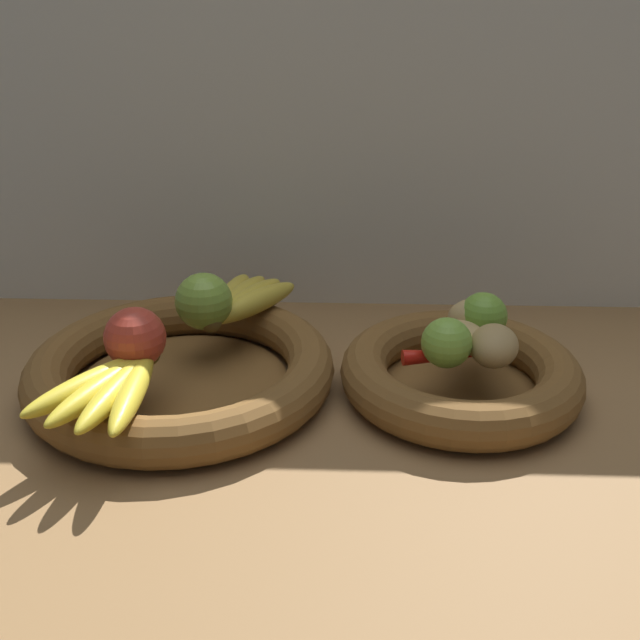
{
  "coord_description": "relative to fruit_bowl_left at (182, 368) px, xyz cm",
  "views": [
    {
      "loc": [
        0.72,
        -82.12,
        48.29
      ],
      "look_at": [
        -2.21,
        0.41,
        9.93
      ],
      "focal_mm": 41.31,
      "sensor_mm": 36.0,
      "label": 1
    }
  ],
  "objects": [
    {
      "name": "fruit_bowl_right",
      "position": [
        35.59,
        -0.0,
        0.02
      ],
      "size": [
        30.46,
        30.46,
        5.93
      ],
      "color": "brown",
      "rests_on": "ground_plane"
    },
    {
      "name": "banana_bunch_front",
      "position": [
        -4.86,
        -12.88,
        4.55
      ],
      "size": [
        13.02,
        18.7,
        2.8
      ],
      "color": "yellow",
      "rests_on": "fruit_bowl_left"
    },
    {
      "name": "chili_pepper",
      "position": [
        34.97,
        -2.87,
        4.13
      ],
      "size": [
        14.48,
        4.12,
        1.96
      ],
      "primitive_type": "cone",
      "rotation": [
        0.0,
        1.57,
        0.15
      ],
      "color": "red",
      "rests_on": "fruit_bowl_right"
    },
    {
      "name": "potato_small",
      "position": [
        38.78,
        -3.19,
        5.58
      ],
      "size": [
        7.53,
        8.65,
        4.86
      ],
      "primitive_type": "ellipsoid",
      "rotation": [
        0.0,
        0.0,
        1.32
      ],
      "color": "#A38451",
      "rests_on": "fruit_bowl_right"
    },
    {
      "name": "banana_bunch_back",
      "position": [
        6.4,
        11.28,
        4.76
      ],
      "size": [
        12.81,
        17.82,
        3.22
      ],
      "color": "gold",
      "rests_on": "fruit_bowl_left"
    },
    {
      "name": "ground_plane",
      "position": [
        20.01,
        -0.41,
        -4.28
      ],
      "size": [
        140.0,
        90.0,
        3.0
      ],
      "primitive_type": "cube",
      "color": "olive"
    },
    {
      "name": "lime_far",
      "position": [
        38.59,
        3.86,
        6.24
      ],
      "size": [
        6.19,
        6.19,
        6.19
      ],
      "primitive_type": "sphere",
      "color": "#6B9E33",
      "rests_on": "fruit_bowl_right"
    },
    {
      "name": "lime_near",
      "position": [
        33.01,
        -3.86,
        6.2
      ],
      "size": [
        6.11,
        6.11,
        6.11
      ],
      "primitive_type": "sphere",
      "color": "#7AAD3D",
      "rests_on": "fruit_bowl_right"
    },
    {
      "name": "apple_red_front",
      "position": [
        -4.02,
        -5.05,
        6.83
      ],
      "size": [
        7.36,
        7.36,
        7.36
      ],
      "primitive_type": "sphere",
      "color": "#B73828",
      "rests_on": "fruit_bowl_left"
    },
    {
      "name": "apple_green_back",
      "position": [
        2.26,
        5.76,
        6.95
      ],
      "size": [
        7.59,
        7.59,
        7.59
      ],
      "primitive_type": "sphere",
      "color": "#7AA338",
      "rests_on": "fruit_bowl_left"
    },
    {
      "name": "back_wall",
      "position": [
        20.01,
        29.59,
        24.72
      ],
      "size": [
        140.0,
        3.0,
        55.0
      ],
      "color": "silver",
      "rests_on": "ground_plane"
    },
    {
      "name": "fruit_bowl_left",
      "position": [
        0.0,
        0.0,
        0.0
      ],
      "size": [
        39.3,
        39.3,
        5.93
      ],
      "color": "brown",
      "rests_on": "ground_plane"
    },
    {
      "name": "potato_back",
      "position": [
        37.58,
        4.38,
        5.72
      ],
      "size": [
        7.62,
        5.99,
        5.15
      ],
      "primitive_type": "ellipsoid",
      "rotation": [
        0.0,
        0.0,
        0.14
      ],
      "color": "tan",
      "rests_on": "fruit_bowl_right"
    },
    {
      "name": "potato_large",
      "position": [
        35.59,
        -0.0,
        5.17
      ],
      "size": [
        8.25,
        8.62,
        4.03
      ],
      "primitive_type": "ellipsoid",
      "rotation": [
        0.0,
        0.0,
        2.2
      ],
      "color": "tan",
      "rests_on": "fruit_bowl_right"
    }
  ]
}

